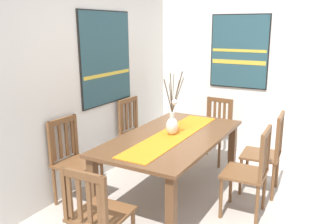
{
  "coord_description": "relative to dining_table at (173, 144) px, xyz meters",
  "views": [
    {
      "loc": [
        -3.12,
        -0.92,
        1.91
      ],
      "look_at": [
        0.11,
        0.81,
        0.97
      ],
      "focal_mm": 36.28,
      "sensor_mm": 36.0,
      "label": 1
    }
  ],
  "objects": [
    {
      "name": "centerpiece_vase",
      "position": [
        0.02,
        0.01,
        0.24
      ],
      "size": [
        0.32,
        0.22,
        0.71
      ],
      "color": "silver",
      "rests_on": "dining_table"
    },
    {
      "name": "chair_1",
      "position": [
        -0.59,
        0.92,
        -0.15
      ],
      "size": [
        0.44,
        0.44,
        0.94
      ],
      "color": "brown",
      "rests_on": "ground_plane"
    },
    {
      "name": "chair_3",
      "position": [
        -1.32,
        -0.02,
        -0.17
      ],
      "size": [
        0.44,
        0.44,
        0.89
      ],
      "color": "brown",
      "rests_on": "ground_plane"
    },
    {
      "name": "chair_2",
      "position": [
        0.62,
        0.89,
        -0.15
      ],
      "size": [
        0.44,
        0.44,
        0.94
      ],
      "color": "brown",
      "rests_on": "ground_plane"
    },
    {
      "name": "painting_on_back_wall",
      "position": [
        0.28,
        1.09,
        0.87
      ],
      "size": [
        0.97,
        0.05,
        1.16
      ],
      "color": "black"
    },
    {
      "name": "ground_plane",
      "position": [
        -0.03,
        -0.7,
        -0.66
      ],
      "size": [
        6.4,
        6.4,
        0.03
      ],
      "primitive_type": "cube",
      "color": "#B2A89E"
    },
    {
      "name": "painting_on_side_wall",
      "position": [
        1.77,
        -0.18,
        0.9
      ],
      "size": [
        0.05,
        0.86,
        1.06
      ],
      "color": "black"
    },
    {
      "name": "chair_4",
      "position": [
        1.29,
        -0.02,
        -0.16
      ],
      "size": [
        0.45,
        0.45,
        0.9
      ],
      "color": "brown",
      "rests_on": "ground_plane"
    },
    {
      "name": "wall_back",
      "position": [
        -0.03,
        1.16,
        0.71
      ],
      "size": [
        6.4,
        0.12,
        2.7
      ],
      "primitive_type": "cube",
      "color": "silver",
      "rests_on": "ground_plane"
    },
    {
      "name": "wall_side",
      "position": [
        1.83,
        -0.7,
        0.71
      ],
      "size": [
        0.12,
        6.4,
        2.7
      ],
      "primitive_type": "cube",
      "color": "silver",
      "rests_on": "ground_plane"
    },
    {
      "name": "table_runner",
      "position": [
        -0.0,
        0.0,
        0.1
      ],
      "size": [
        1.7,
        0.36,
        0.01
      ],
      "primitive_type": "cube",
      "color": "orange",
      "rests_on": "dining_table"
    },
    {
      "name": "chair_0",
      "position": [
        0.02,
        -0.87,
        -0.14
      ],
      "size": [
        0.44,
        0.44,
        0.94
      ],
      "color": "brown",
      "rests_on": "ground_plane"
    },
    {
      "name": "dining_table",
      "position": [
        0.0,
        0.0,
        0.0
      ],
      "size": [
        1.85,
        1.01,
        0.74
      ],
      "color": "brown",
      "rests_on": "ground_plane"
    },
    {
      "name": "chair_5",
      "position": [
        0.62,
        -0.89,
        -0.15
      ],
      "size": [
        0.45,
        0.45,
        0.96
      ],
      "color": "brown",
      "rests_on": "ground_plane"
    }
  ]
}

